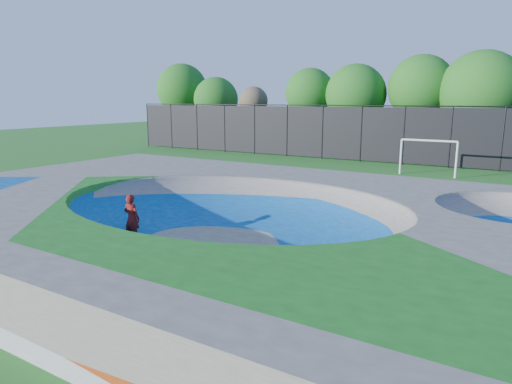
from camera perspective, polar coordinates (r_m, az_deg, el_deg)
ground at (r=14.18m, az=-3.39°, el=-6.81°), size 120.00×120.00×0.00m
skate_deck at (r=13.96m, az=-3.42°, el=-3.88°), size 22.00×14.00×1.50m
skater at (r=14.90m, az=-15.26°, el=-3.19°), size 0.60×0.43×1.55m
skateboard at (r=15.10m, az=-15.11°, el=-5.94°), size 0.80×0.33×0.05m
soccer_goal at (r=28.62m, az=20.74°, el=4.84°), size 3.24×0.12×2.14m
fence at (r=33.02m, az=18.00°, el=6.89°), size 48.09×0.09×4.04m
treeline at (r=37.30m, az=20.95°, el=11.49°), size 53.15×7.34×8.10m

